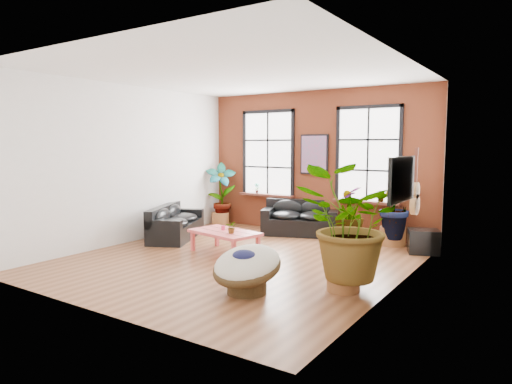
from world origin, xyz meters
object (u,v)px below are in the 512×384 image
(sofa_left, at_px, (174,224))
(coffee_table, at_px, (225,234))
(papasan_chair, at_px, (247,267))
(sofa_back, at_px, (301,219))

(sofa_left, height_order, coffee_table, sofa_left)
(sofa_left, bearing_deg, coffee_table, -130.54)
(sofa_left, height_order, papasan_chair, papasan_chair)
(coffee_table, height_order, papasan_chair, papasan_chair)
(sofa_left, xyz_separation_m, coffee_table, (1.88, -0.53, 0.06))
(coffee_table, xyz_separation_m, papasan_chair, (1.78, -1.80, -0.01))
(sofa_back, height_order, coffee_table, sofa_back)
(sofa_left, distance_m, coffee_table, 1.96)
(papasan_chair, bearing_deg, coffee_table, 135.37)
(coffee_table, relative_size, papasan_chair, 1.47)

